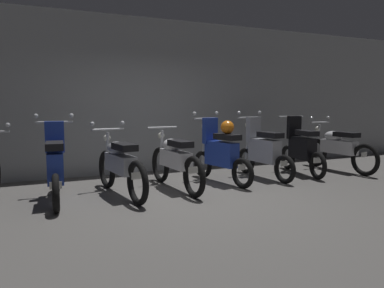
# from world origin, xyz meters

# --- Properties ---
(ground_plane) EXTENTS (80.00, 80.00, 0.00)m
(ground_plane) POSITION_xyz_m (0.00, 0.00, 0.00)
(ground_plane) COLOR #565451
(back_wall) EXTENTS (16.00, 0.30, 3.18)m
(back_wall) POSITION_xyz_m (0.00, 2.66, 1.59)
(back_wall) COLOR gray
(back_wall) RESTS_ON ground
(motorbike_slot_2) EXTENTS (0.59, 1.68, 1.29)m
(motorbike_slot_2) POSITION_xyz_m (-1.91, 0.75, 0.53)
(motorbike_slot_2) COLOR black
(motorbike_slot_2) RESTS_ON ground
(motorbike_slot_3) EXTENTS (0.59, 1.95, 1.15)m
(motorbike_slot_3) POSITION_xyz_m (-0.96, 0.71, 0.49)
(motorbike_slot_3) COLOR black
(motorbike_slot_3) RESTS_ON ground
(motorbike_slot_4) EXTENTS (0.56, 1.95, 1.03)m
(motorbike_slot_4) POSITION_xyz_m (-0.00, 0.76, 0.49)
(motorbike_slot_4) COLOR black
(motorbike_slot_4) RESTS_ON ground
(motorbike_slot_5) EXTENTS (0.58, 1.67, 1.29)m
(motorbike_slot_5) POSITION_xyz_m (0.95, 0.89, 0.57)
(motorbike_slot_5) COLOR black
(motorbike_slot_5) RESTS_ON ground
(motorbike_slot_6) EXTENTS (0.59, 1.68, 1.29)m
(motorbike_slot_6) POSITION_xyz_m (1.91, 0.93, 0.53)
(motorbike_slot_6) COLOR black
(motorbike_slot_6) RESTS_ON ground
(motorbike_slot_7) EXTENTS (0.56, 1.67, 1.18)m
(motorbike_slot_7) POSITION_xyz_m (2.87, 0.95, 0.52)
(motorbike_slot_7) COLOR black
(motorbike_slot_7) RESTS_ON ground
(motorbike_slot_8) EXTENTS (0.59, 1.95, 1.15)m
(motorbike_slot_8) POSITION_xyz_m (3.82, 0.89, 0.49)
(motorbike_slot_8) COLOR black
(motorbike_slot_8) RESTS_ON ground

